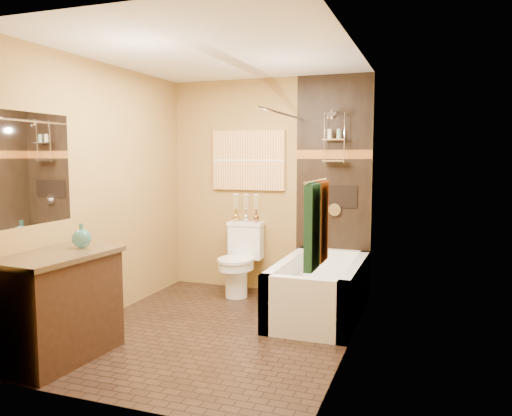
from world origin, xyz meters
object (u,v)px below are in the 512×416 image
at_px(sunset_painting, 248,160).
at_px(vanity, 58,306).
at_px(bathtub, 320,294).
at_px(toilet, 240,259).

relative_size(sunset_painting, vanity, 0.90).
xyz_separation_m(bathtub, toilet, (-1.04, 0.45, 0.20)).
xyz_separation_m(sunset_painting, bathtub, (1.04, -0.73, -1.33)).
relative_size(bathtub, vanity, 1.50).
bearing_deg(bathtub, sunset_painting, 145.11).
relative_size(sunset_painting, bathtub, 0.60).
height_order(sunset_painting, vanity, sunset_painting).
bearing_deg(toilet, vanity, -109.97).
bearing_deg(toilet, bathtub, -26.31).
relative_size(bathtub, toilet, 1.82).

